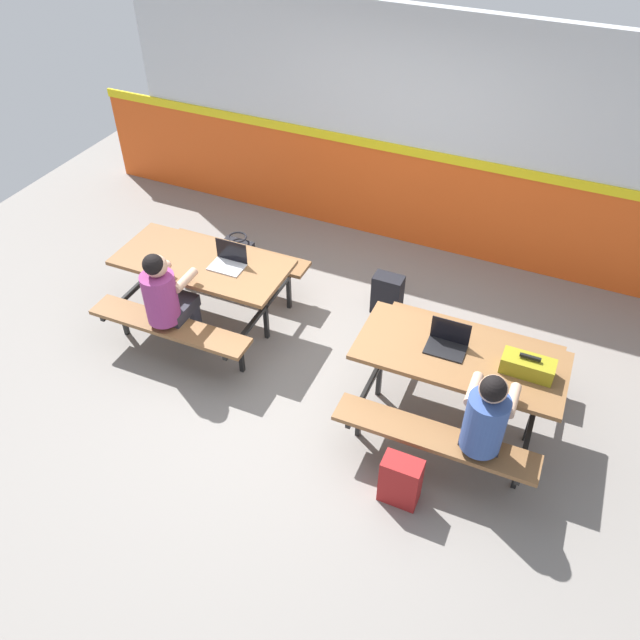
{
  "coord_description": "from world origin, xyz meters",
  "views": [
    {
      "loc": [
        1.79,
        -3.96,
        4.28
      ],
      "look_at": [
        0.0,
        -0.02,
        0.55
      ],
      "focal_mm": 36.07,
      "sensor_mm": 36.0,
      "label": 1
    }
  ],
  "objects": [
    {
      "name": "laptop_silver",
      "position": [
        -1.01,
        0.14,
        0.79
      ],
      "size": [
        0.32,
        0.22,
        0.22
      ],
      "color": "silver",
      "rests_on": "picnic_table_left"
    },
    {
      "name": "picnic_table_right",
      "position": [
        1.28,
        -0.14,
        0.57
      ],
      "size": [
        1.68,
        1.57,
        0.74
      ],
      "color": "brown",
      "rests_on": "ground"
    },
    {
      "name": "laptop_dark",
      "position": [
        1.16,
        -0.11,
        0.79
      ],
      "size": [
        0.32,
        0.22,
        0.22
      ],
      "color": "black",
      "rests_on": "picnic_table_right"
    },
    {
      "name": "toolbox_grey",
      "position": [
        1.8,
        -0.13,
        0.81
      ],
      "size": [
        0.4,
        0.18,
        0.18
      ],
      "color": "olive",
      "rests_on": "picnic_table_right"
    },
    {
      "name": "satchel_spare",
      "position": [
        0.3,
        0.98,
        0.22
      ],
      "size": [
        0.3,
        0.22,
        0.44
      ],
      "color": "black",
      "rests_on": "ground"
    },
    {
      "name": "picnic_table_left",
      "position": [
        -1.28,
        0.1,
        0.57
      ],
      "size": [
        1.68,
        1.57,
        0.74
      ],
      "color": "brown",
      "rests_on": "ground"
    },
    {
      "name": "backpack_dark",
      "position": [
        1.16,
        -1.1,
        0.22
      ],
      "size": [
        0.3,
        0.22,
        0.44
      ],
      "color": "maroon",
      "rests_on": "ground"
    },
    {
      "name": "tote_bag_bright",
      "position": [
        -1.45,
        1.0,
        0.19
      ],
      "size": [
        0.34,
        0.21,
        0.43
      ],
      "color": "black",
      "rests_on": "ground"
    },
    {
      "name": "ground_plane",
      "position": [
        0.0,
        0.0,
        -0.01
      ],
      "size": [
        10.0,
        10.0,
        0.02
      ],
      "primitive_type": "cube",
      "color": "gray"
    },
    {
      "name": "student_further",
      "position": [
        1.62,
        -0.69,
        0.71
      ],
      "size": [
        0.36,
        0.53,
        1.21
      ],
      "color": "#2D2D38",
      "rests_on": "ground"
    },
    {
      "name": "accent_backdrop",
      "position": [
        0.0,
        2.35,
        1.25
      ],
      "size": [
        8.0,
        0.14,
        2.6
      ],
      "color": "#E55119",
      "rests_on": "ground"
    },
    {
      "name": "student_nearer",
      "position": [
        -1.3,
        -0.46,
        0.71
      ],
      "size": [
        0.36,
        0.53,
        1.21
      ],
      "color": "#2D2D38",
      "rests_on": "ground"
    }
  ]
}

